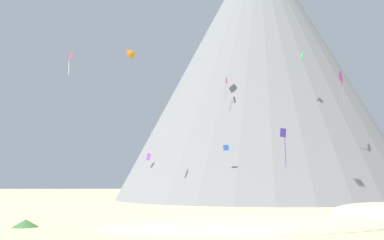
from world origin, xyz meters
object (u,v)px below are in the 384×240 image
Objects in this scene: kite_blue_low at (226,148)px; kite_magenta_mid at (342,77)px; bush_far_left at (26,223)px; kite_orange_mid at (131,54)px; kite_violet_low at (148,157)px; kite_green_mid at (302,57)px; kite_indigo_low at (284,138)px; rock_massif at (262,76)px; kite_pink_mid at (70,56)px; kite_rainbow_mid at (226,84)px.

kite_magenta_mid is at bearing 78.31° from kite_blue_low.
bush_far_left is 39.93m from kite_orange_mid.
bush_far_left is at bearing 165.46° from kite_magenta_mid.
kite_orange_mid is 20.33m from kite_violet_low.
kite_green_mid is 32.54m from kite_violet_low.
kite_orange_mid is at bearing 157.08° from kite_indigo_low.
rock_massif reaches higher than kite_pink_mid.
kite_rainbow_mid reaches higher than kite_indigo_low.
kite_orange_mid reaches higher than kite_blue_low.
rock_massif is 56.62× the size of kite_orange_mid.
kite_green_mid is (34.49, 37.24, 24.95)m from bush_far_left.
rock_massif is at bearing 95.15° from kite_indigo_low.
kite_orange_mid is (-34.98, -3.29, 2.86)m from kite_magenta_mid.
kite_green_mid is 40.08m from kite_pink_mid.
kite_rainbow_mid reaches higher than kite_blue_low.
kite_blue_low is (-19.80, -2.17, -12.06)m from kite_magenta_mid.
rock_massif is 27.18× the size of kite_pink_mid.
kite_indigo_low is at bearing -96.93° from rock_massif.
kite_rainbow_mid is at bearing 111.82° from kite_magenta_mid.
kite_blue_low is at bearing 40.13° from kite_violet_low.
rock_massif reaches higher than kite_green_mid.
kite_pink_mid is at bearing 123.27° from kite_green_mid.
bush_far_left is at bearing -117.39° from rock_massif.
kite_magenta_mid reaches higher than kite_pink_mid.
kite_rainbow_mid is (0.78, 6.50, 11.65)m from kite_blue_low.
bush_far_left is 56.56m from kite_green_mid.
kite_orange_mid reaches higher than kite_pink_mid.
kite_blue_low is (15.18, 1.12, -14.92)m from kite_orange_mid.
kite_blue_low is at bearing 57.77° from bush_far_left.
kite_pink_mid reaches higher than kite_indigo_low.
kite_violet_low is (-24.10, -17.01, -18.97)m from rock_massif.
rock_massif is at bearing 140.81° from kite_blue_low.
kite_magenta_mid is 3.97× the size of kite_orange_mid.
kite_orange_mid is at bearing -103.70° from kite_blue_low.
kite_orange_mid is at bearing -18.19° from kite_violet_low.
kite_magenta_mid is at bearing 63.88° from kite_indigo_low.
kite_indigo_low reaches higher than bush_far_left.
kite_green_mid is at bearing -24.78° from kite_orange_mid.
kite_magenta_mid is 23.29m from kite_blue_low.
kite_green_mid is 0.56× the size of kite_rainbow_mid.
kite_rainbow_mid is at bearing 61.37° from bush_far_left.
kite_indigo_low is 25.53m from kite_rainbow_mid.
rock_massif reaches higher than kite_magenta_mid.
kite_green_mid is at bearing 145.07° from kite_rainbow_mid.
kite_green_mid is at bearing 47.20° from bush_far_left.
kite_rainbow_mid is at bearing 61.70° from kite_violet_low.
kite_orange_mid is 0.48× the size of kite_pink_mid.
kite_magenta_mid is at bearing -103.33° from kite_green_mid.
kite_orange_mid reaches higher than kite_rainbow_mid.
kite_pink_mid is 29.79m from kite_rainbow_mid.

